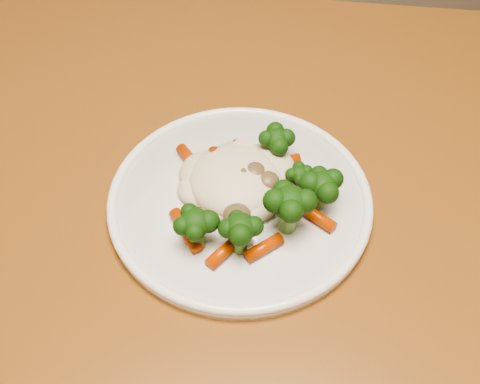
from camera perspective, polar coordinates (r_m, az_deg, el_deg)
The scene contains 3 objects.
dining_table at distance 0.65m, azimuth 9.07°, elevation -10.26°, with size 1.51×1.25×0.75m.
plate at distance 0.60m, azimuth 0.00°, elevation -0.88°, with size 0.26×0.26×0.01m, color white.
meal at distance 0.58m, azimuth 1.14°, elevation 0.33°, with size 0.17×0.16×0.05m.
Camera 1 is at (-0.43, 0.02, 1.22)m, focal length 45.00 mm.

